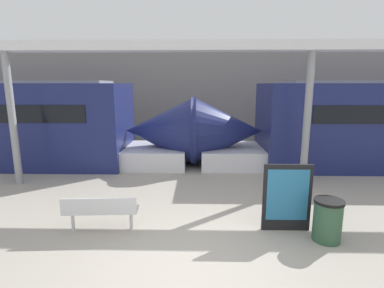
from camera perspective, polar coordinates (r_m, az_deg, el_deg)
The scene contains 8 objects.
ground_plane at distance 5.61m, azimuth -0.89°, elevation -21.90°, with size 60.00×60.00×0.00m, color #A8A093.
station_wall at distance 16.18m, azimuth 0.63°, elevation 9.31°, with size 56.00×0.20×5.00m, color gray.
bench_near at distance 6.70m, azimuth -17.04°, elevation -11.82°, with size 1.57×0.53×0.79m.
trash_bin at distance 6.67m, azimuth 24.41°, elevation -13.07°, with size 0.57×0.57×0.85m.
poster_board at distance 6.69m, azimuth 17.63°, elevation -9.68°, with size 1.01×0.07×1.45m.
support_column_near at distance 9.51m, azimuth 21.05°, elevation 4.10°, with size 0.21×0.21×4.00m, color gray.
support_column_far at distance 10.58m, azimuth -31.02°, elevation 3.90°, with size 0.21×0.21×4.00m, color gray.
canopy_beam at distance 9.51m, azimuth 22.00°, elevation 16.99°, with size 28.00×0.60×0.28m, color silver.
Camera 1 is at (0.19, -4.69, 3.07)m, focal length 28.00 mm.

